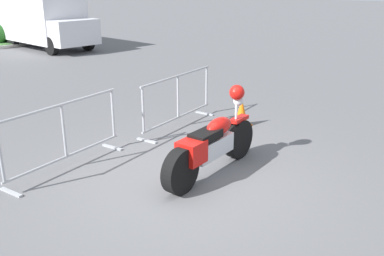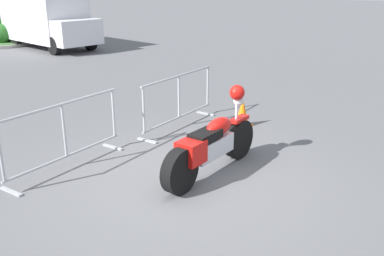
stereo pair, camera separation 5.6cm
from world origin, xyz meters
name	(u,v)px [view 1 (the left image)]	position (x,y,z in m)	size (l,w,h in m)	color
ground_plane	(182,182)	(0.00, 0.00, 0.00)	(120.00, 120.00, 0.00)	#5B5B5E
motorcycle	(212,144)	(0.53, -0.15, 0.48)	(2.25, 0.38, 1.27)	black
crowd_barrier_near	(64,135)	(-0.79, 1.73, 0.56)	(2.27, 0.68, 1.07)	#9EA0A5
crowd_barrier_far	(178,100)	(1.86, 1.73, 0.56)	(2.27, 0.68, 1.07)	#9EA0A5
delivery_van	(44,19)	(6.10, 13.18, 1.24)	(2.18, 5.08, 2.31)	silver
pedestrian	(9,19)	(7.07, 18.02, 0.92)	(0.47, 0.47, 1.69)	#262838
traffic_cone	(241,112)	(2.71, 0.77, 0.29)	(0.34, 0.34, 0.59)	orange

